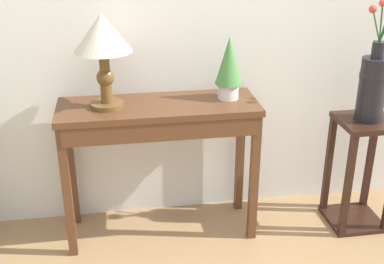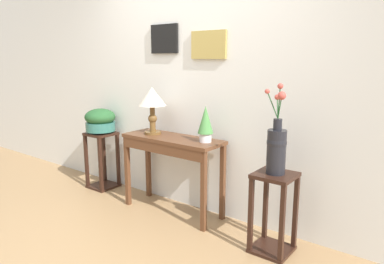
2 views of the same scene
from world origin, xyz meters
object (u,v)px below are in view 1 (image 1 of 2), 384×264
Objects in this scene: pedestal_stand_right at (359,173)px; console_table at (159,128)px; table_lamp at (103,40)px; potted_plant_on_console at (229,66)px; flower_vase_tall_right at (374,81)px.

console_table is at bearing 176.12° from pedestal_stand_right.
table_lamp is 0.67m from potted_plant_on_console.
table_lamp is (-0.27, 0.02, 0.48)m from console_table.
potted_plant_on_console is at bearing 2.50° from table_lamp.
table_lamp is at bearing 175.92° from flower_vase_tall_right.
flower_vase_tall_right is at bearing -68.17° from pedestal_stand_right.
console_table is 1.18m from flower_vase_tall_right.
potted_plant_on_console is 0.79m from flower_vase_tall_right.
pedestal_stand_right is (1.42, -0.10, -0.81)m from table_lamp.
console_table is at bearing 176.07° from flower_vase_tall_right.
pedestal_stand_right is at bearing 111.83° from flower_vase_tall_right.
potted_plant_on_console is 0.51× the size of pedestal_stand_right.
console_table is 0.55m from table_lamp.
flower_vase_tall_right reaches higher than pedestal_stand_right.
console_table is at bearing -4.71° from table_lamp.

